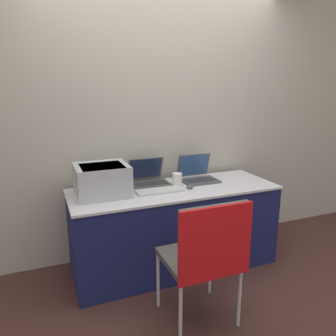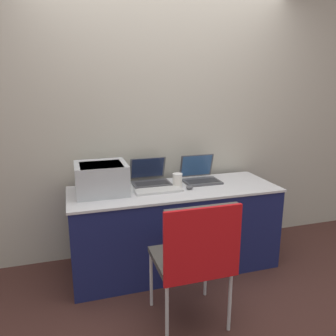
% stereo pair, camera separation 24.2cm
% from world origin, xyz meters
% --- Properties ---
extents(ground_plane, '(14.00, 14.00, 0.00)m').
position_xyz_m(ground_plane, '(0.00, 0.00, 0.00)').
color(ground_plane, '#472823').
extents(wall_back, '(8.00, 0.05, 2.60)m').
position_xyz_m(wall_back, '(0.00, 0.75, 1.30)').
color(wall_back, '#B7B2A3').
rests_on(wall_back, ground_plane).
extents(table, '(1.84, 0.66, 0.75)m').
position_xyz_m(table, '(0.00, 0.32, 0.38)').
color(table, '#191E51').
rests_on(table, ground_plane).
extents(printer, '(0.42, 0.39, 0.25)m').
position_xyz_m(printer, '(-0.63, 0.38, 0.89)').
color(printer, '#B2B7BC').
rests_on(printer, table).
extents(laptop_left, '(0.34, 0.31, 0.23)m').
position_xyz_m(laptop_left, '(-0.17, 0.54, 0.80)').
color(laptop_left, '#4C4C51').
rests_on(laptop_left, table).
extents(laptop_right, '(0.33, 0.30, 0.24)m').
position_xyz_m(laptop_right, '(0.30, 0.47, 0.81)').
color(laptop_right, '#4C4C51').
rests_on(laptop_right, table).
extents(external_keyboard, '(0.41, 0.15, 0.02)m').
position_xyz_m(external_keyboard, '(-0.16, 0.27, 0.76)').
color(external_keyboard, silver).
rests_on(external_keyboard, table).
extents(coffee_cup, '(0.09, 0.09, 0.12)m').
position_xyz_m(coffee_cup, '(0.04, 0.35, 0.82)').
color(coffee_cup, white).
rests_on(coffee_cup, table).
extents(mouse, '(0.06, 0.05, 0.04)m').
position_xyz_m(mouse, '(0.12, 0.25, 0.77)').
color(mouse, '#4C4C51').
rests_on(mouse, table).
extents(chair, '(0.50, 0.47, 0.93)m').
position_xyz_m(chair, '(-0.12, -0.51, 0.58)').
color(chair, '#4C4742').
rests_on(chair, ground_plane).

